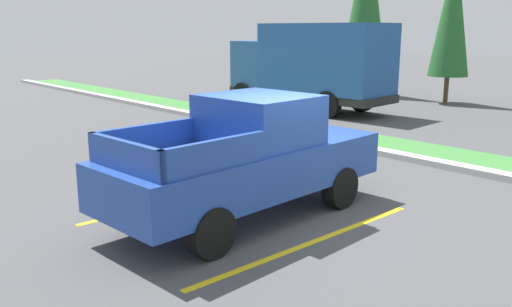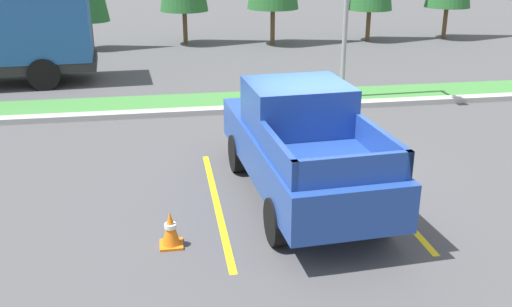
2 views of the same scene
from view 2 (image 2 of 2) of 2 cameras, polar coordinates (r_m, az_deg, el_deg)
ground_plane at (r=11.48m, az=6.08°, el=-2.71°), size 120.00×120.00×0.00m
parking_line_near at (r=10.50m, az=-3.92°, el=-4.91°), size 0.12×4.80×0.01m
parking_line_far at (r=11.19m, az=12.10°, el=-3.69°), size 0.12×4.80×0.01m
curb_strip at (r=16.04m, az=1.39°, el=4.53°), size 56.00×0.40×0.15m
grass_median at (r=17.10m, az=0.70°, el=5.39°), size 56.00×1.80×0.06m
pickup_truck_main at (r=10.39m, az=4.42°, el=0.98°), size 2.23×5.34×2.10m
traffic_cone at (r=9.08m, az=-8.46°, el=-7.41°), size 0.36×0.36×0.60m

